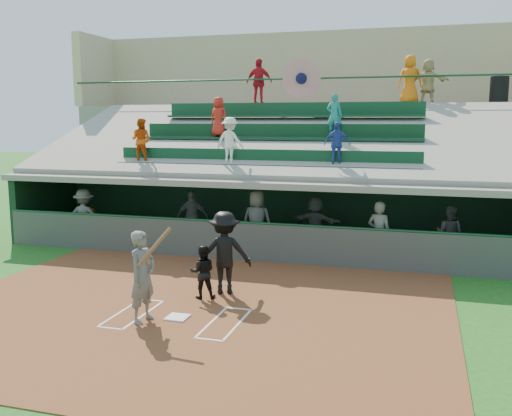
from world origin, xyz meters
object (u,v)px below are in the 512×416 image
(home_plate, at_px, (177,317))
(catcher, at_px, (202,272))
(batter_at_plate, at_px, (143,276))
(water_cooler, at_px, (89,213))
(white_table, at_px, (88,228))
(trash_bin, at_px, (499,90))

(home_plate, distance_m, catcher, 1.51)
(batter_at_plate, xyz_separation_m, catcher, (0.58, 1.74, -0.32))
(home_plate, bearing_deg, water_cooler, 133.55)
(catcher, height_order, white_table, catcher)
(white_table, xyz_separation_m, water_cooler, (0.02, 0.04, 0.52))
(home_plate, distance_m, white_table, 8.96)
(catcher, relative_size, white_table, 1.67)
(catcher, bearing_deg, home_plate, 68.91)
(home_plate, height_order, white_table, white_table)
(catcher, xyz_separation_m, white_table, (-6.20, 5.07, -0.27))
(batter_at_plate, distance_m, catcher, 1.86)
(white_table, height_order, trash_bin, trash_bin)
(catcher, height_order, water_cooler, catcher)
(home_plate, xyz_separation_m, trash_bin, (7.25, 12.74, 5.06))
(white_table, relative_size, trash_bin, 0.74)
(home_plate, relative_size, batter_at_plate, 0.22)
(catcher, bearing_deg, white_table, -60.10)
(white_table, bearing_deg, water_cooler, 84.33)
(catcher, distance_m, trash_bin, 14.19)
(home_plate, bearing_deg, trash_bin, 60.36)
(water_cooler, height_order, trash_bin, trash_bin)
(home_plate, bearing_deg, batter_at_plate, -148.16)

